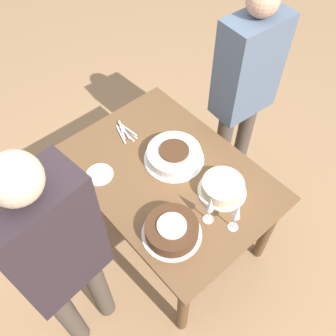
% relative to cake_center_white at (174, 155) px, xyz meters
% --- Properties ---
extents(ground_plane, '(12.00, 12.00, 0.00)m').
position_rel_cake_center_white_xyz_m(ground_plane, '(0.06, -0.10, -0.79)').
color(ground_plane, '#A87F56').
extents(dining_table, '(1.26, 0.90, 0.75)m').
position_rel_cake_center_white_xyz_m(dining_table, '(0.06, -0.10, -0.16)').
color(dining_table, brown).
rests_on(dining_table, ground_plane).
extents(cake_center_white, '(0.37, 0.37, 0.09)m').
position_rel_cake_center_white_xyz_m(cake_center_white, '(0.00, 0.00, 0.00)').
color(cake_center_white, white).
rests_on(cake_center_white, dining_table).
extents(cake_front_chocolate, '(0.32, 0.32, 0.10)m').
position_rel_cake_center_white_xyz_m(cake_front_chocolate, '(0.37, -0.35, 0.01)').
color(cake_front_chocolate, white).
rests_on(cake_front_chocolate, dining_table).
extents(cake_back_decorated, '(0.28, 0.28, 0.09)m').
position_rel_cake_center_white_xyz_m(cake_back_decorated, '(0.36, 0.05, 0.00)').
color(cake_back_decorated, white).
rests_on(cake_back_decorated, dining_table).
extents(wine_glass_near, '(0.06, 0.06, 0.23)m').
position_rel_cake_center_white_xyz_m(wine_glass_near, '(0.56, -0.08, 0.12)').
color(wine_glass_near, silver).
rests_on(wine_glass_near, dining_table).
extents(wine_glass_far, '(0.06, 0.06, 0.21)m').
position_rel_cake_center_white_xyz_m(wine_glass_far, '(0.44, -0.14, 0.10)').
color(wine_glass_far, silver).
rests_on(wine_glass_far, dining_table).
extents(dessert_plate_left, '(0.16, 0.16, 0.01)m').
position_rel_cake_center_white_xyz_m(dessert_plate_left, '(-0.20, -0.41, -0.04)').
color(dessert_plate_left, silver).
rests_on(dessert_plate_left, dining_table).
extents(fork_pile, '(0.21, 0.10, 0.02)m').
position_rel_cake_center_white_xyz_m(fork_pile, '(-0.37, -0.09, -0.03)').
color(fork_pile, silver).
rests_on(fork_pile, dining_table).
extents(person_cutting, '(0.26, 0.42, 1.69)m').
position_rel_cake_center_white_xyz_m(person_cutting, '(0.22, -0.88, 0.23)').
color(person_cutting, '#4C4238').
rests_on(person_cutting, ground_plane).
extents(person_watching, '(0.25, 0.42, 1.62)m').
position_rel_cake_center_white_xyz_m(person_watching, '(-0.02, 0.62, 0.19)').
color(person_watching, '#4C4238').
rests_on(person_watching, ground_plane).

